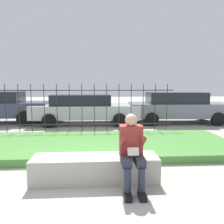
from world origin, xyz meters
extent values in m
plane|color=#A8A399|center=(0.00, 0.00, 0.00)|extent=(60.00, 60.00, 0.00)
cube|color=#ADA89E|center=(0.29, 0.00, 0.23)|extent=(2.26, 0.58, 0.46)
cube|color=gray|center=(0.29, 0.00, 0.04)|extent=(2.17, 0.54, 0.08)
cube|color=black|center=(0.79, -0.69, 0.04)|extent=(0.11, 0.26, 0.09)
cylinder|color=#282D3D|center=(0.79, -0.63, 0.27)|extent=(0.11, 0.11, 0.37)
cube|color=#282D3D|center=(0.79, -0.42, 0.52)|extent=(0.15, 0.42, 0.13)
cube|color=black|center=(1.01, -0.69, 0.04)|extent=(0.11, 0.26, 0.09)
cylinder|color=#282D3D|center=(1.01, -0.63, 0.27)|extent=(0.11, 0.11, 0.37)
cube|color=#282D3D|center=(1.01, -0.42, 0.52)|extent=(0.15, 0.42, 0.13)
cube|color=maroon|center=(0.90, -0.21, 0.79)|extent=(0.38, 0.24, 0.54)
sphere|color=tan|center=(0.90, -0.23, 1.15)|extent=(0.21, 0.21, 0.21)
cylinder|color=maroon|center=(0.73, -0.37, 0.81)|extent=(0.08, 0.29, 0.24)
cylinder|color=maroon|center=(1.07, -0.37, 0.81)|extent=(0.08, 0.29, 0.24)
cube|color=beige|center=(0.90, -0.47, 0.68)|extent=(0.18, 0.09, 0.13)
cube|color=#4C893D|center=(0.00, 2.08, 0.09)|extent=(8.10, 2.76, 0.19)
cylinder|color=#232326|center=(0.00, 3.87, 0.36)|extent=(6.10, 0.03, 0.03)
cylinder|color=#232326|center=(0.00, 3.87, 1.56)|extent=(6.10, 0.03, 0.03)
cylinder|color=#232326|center=(-2.83, 3.87, 0.89)|extent=(0.02, 0.02, 1.78)
cylinder|color=#232326|center=(-2.40, 3.87, 0.89)|extent=(0.02, 0.02, 1.78)
cylinder|color=#232326|center=(-1.96, 3.87, 0.89)|extent=(0.02, 0.02, 1.78)
cylinder|color=#232326|center=(-1.53, 3.87, 0.89)|extent=(0.02, 0.02, 1.78)
cylinder|color=#232326|center=(-1.09, 3.87, 0.89)|extent=(0.02, 0.02, 1.78)
cylinder|color=#232326|center=(-0.65, 3.87, 0.89)|extent=(0.02, 0.02, 1.78)
cylinder|color=#232326|center=(-0.22, 3.87, 0.89)|extent=(0.02, 0.02, 1.78)
cylinder|color=#232326|center=(0.22, 3.87, 0.89)|extent=(0.02, 0.02, 1.78)
cylinder|color=#232326|center=(0.65, 3.87, 0.89)|extent=(0.02, 0.02, 1.78)
cylinder|color=#232326|center=(1.09, 3.87, 0.89)|extent=(0.02, 0.02, 1.78)
cylinder|color=#232326|center=(1.53, 3.87, 0.89)|extent=(0.02, 0.02, 1.78)
cylinder|color=#232326|center=(1.96, 3.87, 0.89)|extent=(0.02, 0.02, 1.78)
cylinder|color=#232326|center=(2.40, 3.87, 0.89)|extent=(0.02, 0.02, 1.78)
cylinder|color=#232326|center=(2.83, 3.87, 0.89)|extent=(0.02, 0.02, 1.78)
cube|color=slate|center=(4.10, 6.04, 0.61)|extent=(4.69, 1.94, 0.63)
cube|color=black|center=(3.92, 6.05, 1.17)|extent=(2.61, 1.64, 0.50)
cylinder|color=black|center=(5.49, 5.13, 0.29)|extent=(0.59, 0.23, 0.58)
cylinder|color=black|center=(5.57, 6.81, 0.29)|extent=(0.59, 0.23, 0.58)
cylinder|color=black|center=(2.63, 5.27, 0.29)|extent=(0.59, 0.23, 0.58)
cylinder|color=black|center=(2.72, 6.95, 0.29)|extent=(0.59, 0.23, 0.58)
cylinder|color=black|center=(-2.81, 5.64, 0.33)|extent=(0.66, 0.23, 0.65)
cylinder|color=black|center=(-2.90, 7.33, 0.33)|extent=(0.66, 0.23, 0.65)
cube|color=#B7B7BC|center=(-0.20, 6.06, 0.58)|extent=(4.69, 1.87, 0.57)
cube|color=black|center=(-0.39, 6.06, 1.10)|extent=(2.58, 1.64, 0.46)
cylinder|color=black|center=(1.24, 5.15, 0.29)|extent=(0.58, 0.20, 0.58)
cylinder|color=black|center=(1.25, 6.96, 0.29)|extent=(0.58, 0.20, 0.58)
cylinder|color=black|center=(-1.66, 5.16, 0.29)|extent=(0.58, 0.20, 0.58)
cylinder|color=black|center=(-1.65, 6.97, 0.29)|extent=(0.58, 0.20, 0.58)
camera|label=1|loc=(0.35, -3.83, 1.72)|focal=35.00mm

